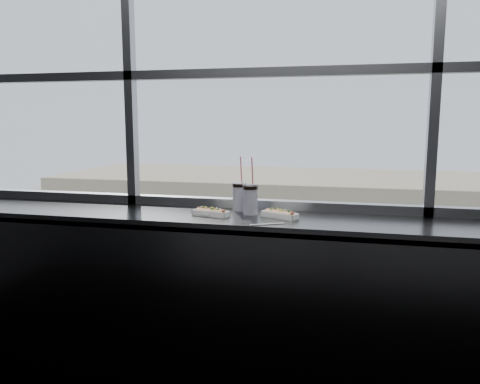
% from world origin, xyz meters
% --- Properties ---
extents(wall_back_lower, '(6.00, 0.00, 6.00)m').
position_xyz_m(wall_back_lower, '(0.00, 1.50, 0.55)').
color(wall_back_lower, black).
rests_on(wall_back_lower, ground).
extents(window_glass, '(6.00, 0.00, 6.00)m').
position_xyz_m(window_glass, '(0.00, 1.52, 2.30)').
color(window_glass, silver).
rests_on(window_glass, ground).
extents(window_mullions, '(6.00, 0.08, 2.40)m').
position_xyz_m(window_mullions, '(0.00, 1.50, 2.30)').
color(window_mullions, gray).
rests_on(window_mullions, ground).
extents(counter, '(6.00, 0.55, 0.06)m').
position_xyz_m(counter, '(0.00, 1.23, 1.07)').
color(counter, '#525252').
rests_on(counter, ground).
extents(counter_fascia, '(6.00, 0.04, 1.04)m').
position_xyz_m(counter_fascia, '(0.00, 0.97, 0.55)').
color(counter_fascia, '#525252').
rests_on(counter_fascia, ground).
extents(hotdog_tray_left, '(0.24, 0.12, 0.06)m').
position_xyz_m(hotdog_tray_left, '(-0.32, 1.18, 1.12)').
color(hotdog_tray_left, white).
rests_on(hotdog_tray_left, counter).
extents(hotdog_tray_right, '(0.24, 0.17, 0.06)m').
position_xyz_m(hotdog_tray_right, '(0.11, 1.22, 1.12)').
color(hotdog_tray_right, white).
rests_on(hotdog_tray_right, counter).
extents(soda_cup_left, '(0.10, 0.10, 0.36)m').
position_xyz_m(soda_cup_left, '(-0.19, 1.39, 1.21)').
color(soda_cup_left, white).
rests_on(soda_cup_left, counter).
extents(soda_cup_right, '(0.10, 0.10, 0.37)m').
position_xyz_m(soda_cup_right, '(-0.09, 1.29, 1.21)').
color(soda_cup_right, white).
rests_on(soda_cup_right, counter).
extents(loose_straw, '(0.18, 0.10, 0.01)m').
position_xyz_m(loose_straw, '(0.07, 1.01, 1.10)').
color(loose_straw, white).
rests_on(loose_straw, counter).
extents(wrapper, '(0.11, 0.08, 0.03)m').
position_xyz_m(wrapper, '(-0.33, 1.18, 1.11)').
color(wrapper, silver).
rests_on(wrapper, counter).
extents(plaza_ground, '(120.00, 120.00, 0.00)m').
position_xyz_m(plaza_ground, '(0.00, 45.00, -11.00)').
color(plaza_ground, gray).
rests_on(plaza_ground, ground).
extents(street_asphalt, '(80.00, 10.00, 0.06)m').
position_xyz_m(street_asphalt, '(0.00, 21.50, -10.97)').
color(street_asphalt, black).
rests_on(street_asphalt, plaza_ground).
extents(far_sidewalk, '(80.00, 6.00, 0.04)m').
position_xyz_m(far_sidewalk, '(0.00, 29.50, -10.98)').
color(far_sidewalk, gray).
rests_on(far_sidewalk, plaza_ground).
extents(far_building, '(50.00, 14.00, 8.00)m').
position_xyz_m(far_building, '(0.00, 39.50, -7.00)').
color(far_building, tan).
rests_on(far_building, plaza_ground).
extents(car_far_a, '(3.05, 6.94, 2.29)m').
position_xyz_m(car_far_a, '(-8.48, 25.50, -9.80)').
color(car_far_a, '#2D2D2D').
rests_on(car_far_a, street_asphalt).
extents(car_near_a, '(3.59, 7.24, 2.33)m').
position_xyz_m(car_near_a, '(-14.84, 17.50, -9.78)').
color(car_near_a, '#98AAB7').
rests_on(car_near_a, street_asphalt).
extents(car_far_b, '(2.84, 6.21, 2.03)m').
position_xyz_m(car_far_b, '(3.79, 25.50, -9.92)').
color(car_far_b, '#AB3804').
rests_on(car_far_b, street_asphalt).
extents(pedestrian_a, '(0.88, 0.66, 1.97)m').
position_xyz_m(pedestrian_a, '(-5.92, 29.80, -9.97)').
color(pedestrian_a, '#66605B').
rests_on(pedestrian_a, far_sidewalk).
extents(pedestrian_c, '(0.75, 1.00, 2.24)m').
position_xyz_m(pedestrian_c, '(5.21, 29.73, -9.84)').
color(pedestrian_c, '#66605B').
rests_on(pedestrian_c, far_sidewalk).
extents(tree_left, '(3.16, 3.16, 4.93)m').
position_xyz_m(tree_left, '(-8.53, 29.50, -7.66)').
color(tree_left, '#47382B').
rests_on(tree_left, far_sidewalk).
extents(tree_center, '(2.81, 2.81, 4.40)m').
position_xyz_m(tree_center, '(2.32, 29.50, -8.02)').
color(tree_center, '#47382B').
rests_on(tree_center, far_sidewalk).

